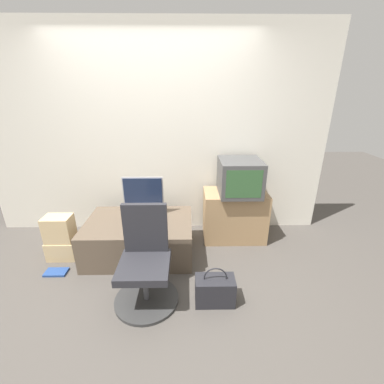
{
  "coord_description": "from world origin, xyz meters",
  "views": [
    {
      "loc": [
        0.41,
        -1.97,
        1.83
      ],
      "look_at": [
        0.46,
        0.92,
        0.68
      ],
      "focal_mm": 24.0,
      "sensor_mm": 36.0,
      "label": 1
    }
  ],
  "objects_px": {
    "keyboard": "(139,224)",
    "crt_tv": "(240,177)",
    "main_monitor": "(143,196)",
    "cardboard_box_lower": "(63,249)",
    "office_chair": "(145,266)",
    "book": "(56,272)",
    "mouse": "(158,224)",
    "handbag": "(215,290)"
  },
  "relations": [
    {
      "from": "mouse",
      "to": "office_chair",
      "type": "height_order",
      "value": "office_chair"
    },
    {
      "from": "main_monitor",
      "to": "office_chair",
      "type": "xyz_separation_m",
      "value": [
        0.14,
        -0.9,
        -0.32
      ]
    },
    {
      "from": "main_monitor",
      "to": "office_chair",
      "type": "height_order",
      "value": "office_chair"
    },
    {
      "from": "main_monitor",
      "to": "keyboard",
      "type": "xyz_separation_m",
      "value": [
        -0.02,
        -0.26,
        -0.23
      ]
    },
    {
      "from": "office_chair",
      "to": "crt_tv",
      "type": "bearing_deg",
      "value": 45.13
    },
    {
      "from": "main_monitor",
      "to": "cardboard_box_lower",
      "type": "relative_size",
      "value": 1.47
    },
    {
      "from": "handbag",
      "to": "office_chair",
      "type": "bearing_deg",
      "value": 172.9
    },
    {
      "from": "office_chair",
      "to": "handbag",
      "type": "bearing_deg",
      "value": -7.1
    },
    {
      "from": "crt_tv",
      "to": "handbag",
      "type": "xyz_separation_m",
      "value": [
        -0.39,
        -1.1,
        -0.72
      ]
    },
    {
      "from": "mouse",
      "to": "handbag",
      "type": "height_order",
      "value": "mouse"
    },
    {
      "from": "crt_tv",
      "to": "handbag",
      "type": "bearing_deg",
      "value": -109.37
    },
    {
      "from": "keyboard",
      "to": "mouse",
      "type": "bearing_deg",
      "value": -4.68
    },
    {
      "from": "office_chair",
      "to": "handbag",
      "type": "xyz_separation_m",
      "value": [
        0.63,
        -0.08,
        -0.21
      ]
    },
    {
      "from": "crt_tv",
      "to": "keyboard",
      "type": "bearing_deg",
      "value": -161.87
    },
    {
      "from": "main_monitor",
      "to": "cardboard_box_lower",
      "type": "height_order",
      "value": "main_monitor"
    },
    {
      "from": "handbag",
      "to": "book",
      "type": "distance_m",
      "value": 1.72
    },
    {
      "from": "cardboard_box_lower",
      "to": "book",
      "type": "bearing_deg",
      "value": -82.73
    },
    {
      "from": "crt_tv",
      "to": "book",
      "type": "relative_size",
      "value": 2.29
    },
    {
      "from": "mouse",
      "to": "office_chair",
      "type": "bearing_deg",
      "value": -94.9
    },
    {
      "from": "handbag",
      "to": "keyboard",
      "type": "bearing_deg",
      "value": 137.78
    },
    {
      "from": "main_monitor",
      "to": "handbag",
      "type": "xyz_separation_m",
      "value": [
        0.77,
        -0.98,
        -0.53
      ]
    },
    {
      "from": "office_chair",
      "to": "book",
      "type": "height_order",
      "value": "office_chair"
    },
    {
      "from": "mouse",
      "to": "handbag",
      "type": "bearing_deg",
      "value": -50.42
    },
    {
      "from": "crt_tv",
      "to": "cardboard_box_lower",
      "type": "relative_size",
      "value": 1.62
    },
    {
      "from": "cardboard_box_lower",
      "to": "handbag",
      "type": "distance_m",
      "value": 1.85
    },
    {
      "from": "mouse",
      "to": "cardboard_box_lower",
      "type": "height_order",
      "value": "mouse"
    },
    {
      "from": "mouse",
      "to": "cardboard_box_lower",
      "type": "xyz_separation_m",
      "value": [
        -1.12,
        0.02,
        -0.33
      ]
    },
    {
      "from": "cardboard_box_lower",
      "to": "keyboard",
      "type": "bearing_deg",
      "value": -0.33
    },
    {
      "from": "keyboard",
      "to": "crt_tv",
      "type": "xyz_separation_m",
      "value": [
        1.18,
        0.39,
        0.42
      ]
    },
    {
      "from": "keyboard",
      "to": "office_chair",
      "type": "bearing_deg",
      "value": -76.05
    },
    {
      "from": "mouse",
      "to": "crt_tv",
      "type": "height_order",
      "value": "crt_tv"
    },
    {
      "from": "book",
      "to": "cardboard_box_lower",
      "type": "bearing_deg",
      "value": 97.27
    },
    {
      "from": "main_monitor",
      "to": "mouse",
      "type": "bearing_deg",
      "value": -55.51
    },
    {
      "from": "book",
      "to": "keyboard",
      "type": "bearing_deg",
      "value": 18.42
    },
    {
      "from": "keyboard",
      "to": "book",
      "type": "relative_size",
      "value": 1.27
    },
    {
      "from": "crt_tv",
      "to": "office_chair",
      "type": "xyz_separation_m",
      "value": [
        -1.02,
        -1.02,
        -0.51
      ]
    },
    {
      "from": "handbag",
      "to": "book",
      "type": "relative_size",
      "value": 1.66
    },
    {
      "from": "keyboard",
      "to": "crt_tv",
      "type": "distance_m",
      "value": 1.31
    },
    {
      "from": "handbag",
      "to": "book",
      "type": "height_order",
      "value": "handbag"
    },
    {
      "from": "office_chair",
      "to": "cardboard_box_lower",
      "type": "xyz_separation_m",
      "value": [
        -1.07,
        0.64,
        -0.23
      ]
    },
    {
      "from": "mouse",
      "to": "book",
      "type": "distance_m",
      "value": 1.2
    },
    {
      "from": "main_monitor",
      "to": "cardboard_box_lower",
      "type": "distance_m",
      "value": 1.11
    }
  ]
}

